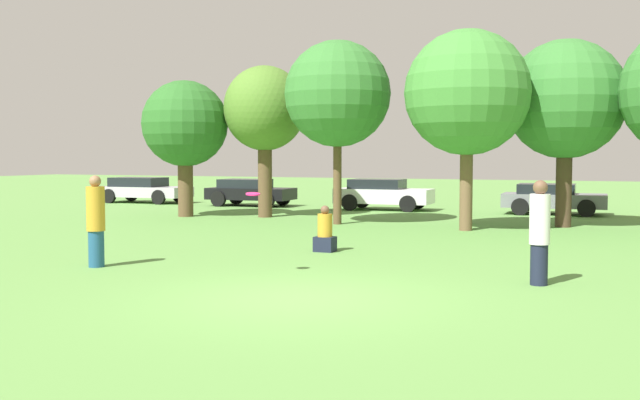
{
  "coord_description": "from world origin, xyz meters",
  "views": [
    {
      "loc": [
        4.86,
        -10.56,
        2.26
      ],
      "look_at": [
        -0.89,
        3.01,
        1.38
      ],
      "focal_mm": 41.57,
      "sensor_mm": 36.0,
      "label": 1
    }
  ],
  "objects_px": {
    "person_catcher": "(540,232)",
    "tree_0": "(185,125)",
    "tree_2": "(337,94)",
    "parked_car_white": "(382,194)",
    "frisbee": "(253,194)",
    "parked_car_grey": "(552,198)",
    "tree_1": "(265,110)",
    "parked_car_black": "(249,191)",
    "tree_3": "(467,93)",
    "person_thrower": "(96,221)",
    "bystander_sitting": "(325,233)",
    "tree_4": "(565,100)",
    "parked_car_silver": "(143,189)"
  },
  "relations": [
    {
      "from": "frisbee",
      "to": "tree_2",
      "type": "height_order",
      "value": "tree_2"
    },
    {
      "from": "frisbee",
      "to": "tree_0",
      "type": "bearing_deg",
      "value": 128.29
    },
    {
      "from": "tree_1",
      "to": "parked_car_white",
      "type": "distance_m",
      "value": 6.72
    },
    {
      "from": "tree_3",
      "to": "parked_car_white",
      "type": "bearing_deg",
      "value": 124.94
    },
    {
      "from": "person_catcher",
      "to": "parked_car_white",
      "type": "distance_m",
      "value": 18.05
    },
    {
      "from": "person_thrower",
      "to": "parked_car_black",
      "type": "relative_size",
      "value": 0.48
    },
    {
      "from": "person_catcher",
      "to": "tree_0",
      "type": "bearing_deg",
      "value": -44.74
    },
    {
      "from": "tree_2",
      "to": "tree_4",
      "type": "relative_size",
      "value": 1.02
    },
    {
      "from": "bystander_sitting",
      "to": "parked_car_silver",
      "type": "distance_m",
      "value": 20.19
    },
    {
      "from": "person_catcher",
      "to": "frisbee",
      "type": "relative_size",
      "value": 6.74
    },
    {
      "from": "person_catcher",
      "to": "parked_car_grey",
      "type": "xyz_separation_m",
      "value": [
        -1.37,
        16.4,
        -0.3
      ]
    },
    {
      "from": "parked_car_black",
      "to": "tree_1",
      "type": "bearing_deg",
      "value": -58.53
    },
    {
      "from": "tree_2",
      "to": "parked_car_silver",
      "type": "height_order",
      "value": "tree_2"
    },
    {
      "from": "person_catcher",
      "to": "tree_4",
      "type": "bearing_deg",
      "value": -96.04
    },
    {
      "from": "tree_2",
      "to": "frisbee",
      "type": "bearing_deg",
      "value": -76.87
    },
    {
      "from": "tree_4",
      "to": "tree_2",
      "type": "bearing_deg",
      "value": -164.81
    },
    {
      "from": "parked_car_grey",
      "to": "tree_1",
      "type": "bearing_deg",
      "value": -152.71
    },
    {
      "from": "frisbee",
      "to": "bystander_sitting",
      "type": "distance_m",
      "value": 3.96
    },
    {
      "from": "person_catcher",
      "to": "tree_3",
      "type": "xyz_separation_m",
      "value": [
        -3.16,
        8.96,
        3.2
      ]
    },
    {
      "from": "tree_2",
      "to": "parked_car_silver",
      "type": "relative_size",
      "value": 1.34
    },
    {
      "from": "tree_2",
      "to": "parked_car_white",
      "type": "bearing_deg",
      "value": 95.51
    },
    {
      "from": "tree_1",
      "to": "tree_2",
      "type": "xyz_separation_m",
      "value": [
        3.5,
        -1.6,
        0.34
      ]
    },
    {
      "from": "tree_0",
      "to": "tree_2",
      "type": "xyz_separation_m",
      "value": [
        6.35,
        -0.69,
        0.87
      ]
    },
    {
      "from": "person_catcher",
      "to": "person_thrower",
      "type": "bearing_deg",
      "value": -0.0
    },
    {
      "from": "tree_4",
      "to": "parked_car_silver",
      "type": "bearing_deg",
      "value": 166.09
    },
    {
      "from": "parked_car_black",
      "to": "parked_car_grey",
      "type": "height_order",
      "value": "parked_car_black"
    },
    {
      "from": "person_thrower",
      "to": "frisbee",
      "type": "relative_size",
      "value": 6.84
    },
    {
      "from": "bystander_sitting",
      "to": "tree_2",
      "type": "xyz_separation_m",
      "value": [
        -2.31,
        6.63,
        3.83
      ]
    },
    {
      "from": "tree_3",
      "to": "parked_car_grey",
      "type": "bearing_deg",
      "value": 76.48
    },
    {
      "from": "tree_1",
      "to": "tree_3",
      "type": "bearing_deg",
      "value": -14.22
    },
    {
      "from": "tree_3",
      "to": "tree_4",
      "type": "bearing_deg",
      "value": 40.98
    },
    {
      "from": "tree_1",
      "to": "parked_car_grey",
      "type": "relative_size",
      "value": 1.42
    },
    {
      "from": "frisbee",
      "to": "parked_car_silver",
      "type": "relative_size",
      "value": 0.06
    },
    {
      "from": "tree_0",
      "to": "parked_car_grey",
      "type": "xyz_separation_m",
      "value": [
        12.47,
        6.36,
        -2.76
      ]
    },
    {
      "from": "tree_0",
      "to": "parked_car_white",
      "type": "height_order",
      "value": "tree_0"
    },
    {
      "from": "frisbee",
      "to": "bystander_sitting",
      "type": "relative_size",
      "value": 0.25
    },
    {
      "from": "frisbee",
      "to": "tree_0",
      "type": "height_order",
      "value": "tree_0"
    },
    {
      "from": "person_catcher",
      "to": "parked_car_grey",
      "type": "relative_size",
      "value": 0.47
    },
    {
      "from": "bystander_sitting",
      "to": "tree_1",
      "type": "bearing_deg",
      "value": 125.23
    },
    {
      "from": "tree_0",
      "to": "tree_3",
      "type": "bearing_deg",
      "value": -5.77
    },
    {
      "from": "frisbee",
      "to": "tree_0",
      "type": "xyz_separation_m",
      "value": [
        -8.78,
        11.12,
        1.85
      ]
    },
    {
      "from": "person_thrower",
      "to": "parked_car_grey",
      "type": "height_order",
      "value": "person_thrower"
    },
    {
      "from": "person_thrower",
      "to": "parked_car_silver",
      "type": "relative_size",
      "value": 0.41
    },
    {
      "from": "tree_0",
      "to": "bystander_sitting",
      "type": "bearing_deg",
      "value": -40.21
    },
    {
      "from": "frisbee",
      "to": "tree_0",
      "type": "relative_size",
      "value": 0.05
    },
    {
      "from": "tree_3",
      "to": "parked_car_white",
      "type": "relative_size",
      "value": 1.5
    },
    {
      "from": "person_thrower",
      "to": "parked_car_black",
      "type": "xyz_separation_m",
      "value": [
        -5.89,
        17.42,
        -0.29
      ]
    },
    {
      "from": "person_catcher",
      "to": "frisbee",
      "type": "height_order",
      "value": "person_catcher"
    },
    {
      "from": "parked_car_silver",
      "to": "tree_2",
      "type": "bearing_deg",
      "value": -30.19
    },
    {
      "from": "tree_1",
      "to": "parked_car_black",
      "type": "bearing_deg",
      "value": 123.72
    }
  ]
}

